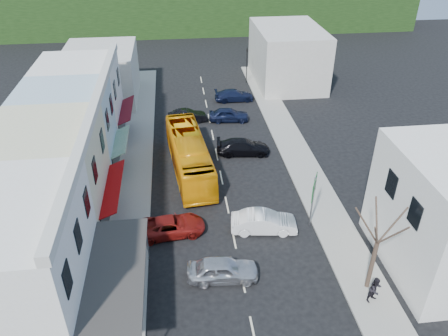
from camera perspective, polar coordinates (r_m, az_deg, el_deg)
The scene contains 19 objects.
ground at distance 31.59m, azimuth 1.29°, elevation -9.14°, with size 120.00×120.00×0.00m, color black.
sidewalk_left at distance 39.62m, azimuth -11.53°, elevation -0.24°, with size 3.00×52.00×0.15m, color gray.
sidewalk_right at distance 40.92m, azimuth 9.82°, elevation 1.07°, with size 3.00×52.00×0.15m, color gray.
shopfront_row at distance 34.31m, azimuth -20.99°, elevation 0.38°, with size 8.25×30.00×8.00m.
distant_block_left at distance 54.25m, azimuth -15.70°, elevation 11.66°, with size 8.00×10.00×6.00m, color #B7B2A8.
distant_block_right at distance 58.10m, azimuth 8.28°, elevation 14.34°, with size 8.00×12.00×7.00m, color #B7B2A8.
bus at distance 38.20m, azimuth -4.57°, elevation 1.65°, with size 2.50×11.60×3.10m, color #FDA409.
car_silver at distance 28.28m, azimuth -0.16°, elevation -13.22°, with size 1.80×4.40×1.40m, color silver.
car_white at distance 31.90m, azimuth 5.22°, elevation -7.17°, with size 1.80×4.40×1.40m, color white.
car_red at distance 31.76m, azimuth -6.89°, elevation -7.49°, with size 1.90×4.60×1.40m, color maroon.
car_black_near at distance 41.16m, azimuth 2.53°, elevation 2.75°, with size 1.84×4.50×1.40m, color black.
car_navy_mid at distance 47.46m, azimuth 0.63°, elevation 6.94°, with size 1.80×4.40×1.40m, color black.
car_black_far at distance 47.41m, azimuth -4.82°, elevation 6.80°, with size 1.80×4.40×1.40m, color black.
car_navy_far at distance 52.57m, azimuth 1.35°, elevation 9.51°, with size 1.84×4.50×1.40m, color black.
pedestrian_left at distance 31.19m, azimuth -13.92°, elevation -8.51°, with size 0.60×0.40×1.70m, color black.
pedestrian_right at distance 28.21m, azimuth 19.16°, elevation -14.82°, with size 0.70×0.44×1.70m, color black.
direction_sign at distance 32.08m, azimuth 11.48°, elevation -4.35°, with size 0.99×1.81×4.21m, color #11541F, non-canonical shape.
street_tree at distance 27.18m, azimuth 19.37°, elevation -9.24°, with size 2.43×2.43×7.32m, color #372921, non-canonical shape.
traffic_signal at distance 57.60m, azimuth 2.99°, elevation 13.23°, with size 0.69×1.02×4.64m, color black, non-canonical shape.
Camera 1 is at (-3.49, -23.55, 20.75)m, focal length 35.00 mm.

